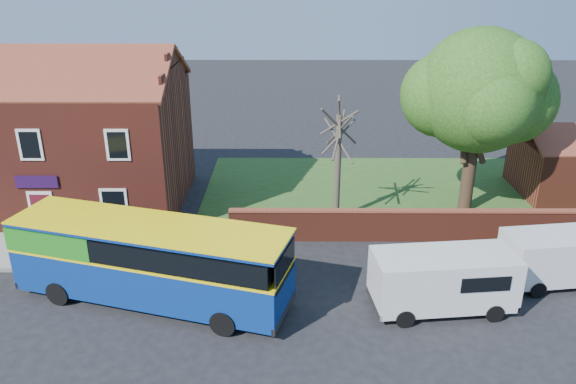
{
  "coord_description": "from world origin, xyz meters",
  "views": [
    {
      "loc": [
        4.9,
        -16.94,
        12.35
      ],
      "look_at": [
        4.79,
        5.0,
        3.31
      ],
      "focal_mm": 35.0,
      "sensor_mm": 36.0,
      "label": 1
    }
  ],
  "objects_px": {
    "van_far": "(566,256)",
    "large_tree": "(479,94)",
    "van_near": "(443,279)",
    "bus": "(143,257)"
  },
  "relations": [
    {
      "from": "van_near",
      "to": "large_tree",
      "type": "height_order",
      "value": "large_tree"
    },
    {
      "from": "bus",
      "to": "van_near",
      "type": "height_order",
      "value": "bus"
    },
    {
      "from": "van_far",
      "to": "large_tree",
      "type": "relative_size",
      "value": 0.55
    },
    {
      "from": "van_near",
      "to": "large_tree",
      "type": "relative_size",
      "value": 0.58
    },
    {
      "from": "van_far",
      "to": "large_tree",
      "type": "distance_m",
      "value": 9.19
    },
    {
      "from": "van_far",
      "to": "large_tree",
      "type": "xyz_separation_m",
      "value": [
        -1.86,
        7.47,
        5.01
      ]
    },
    {
      "from": "large_tree",
      "to": "van_near",
      "type": "bearing_deg",
      "value": -111.08
    },
    {
      "from": "bus",
      "to": "van_near",
      "type": "xyz_separation_m",
      "value": [
        11.42,
        -0.6,
        -0.55
      ]
    },
    {
      "from": "van_near",
      "to": "van_far",
      "type": "xyz_separation_m",
      "value": [
        5.5,
        1.97,
        -0.07
      ]
    },
    {
      "from": "van_near",
      "to": "large_tree",
      "type": "distance_m",
      "value": 11.25
    }
  ]
}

